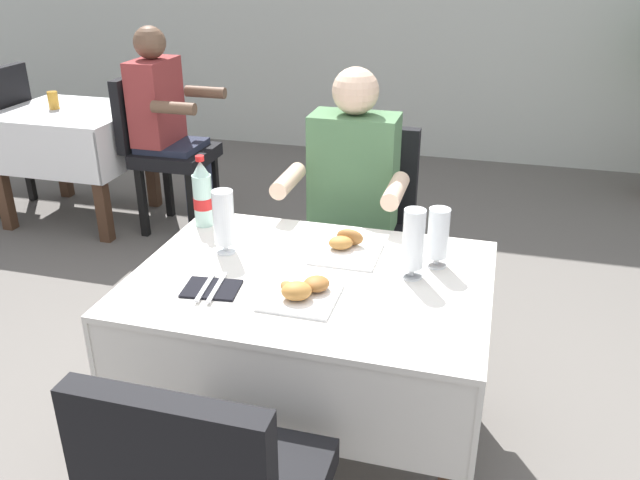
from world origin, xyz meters
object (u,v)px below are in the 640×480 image
object	(u,v)px
background_chair_right	(161,144)
background_table_tumbler	(53,100)
background_patron	(166,120)
main_dining_table	(312,319)
chair_far_diner_seat	(363,227)
beer_glass_middle	(413,244)
seated_diner_far	(350,202)
beer_glass_left	(438,237)
background_dining_table	(74,140)
beer_glass_right	(224,222)
plate_far_diner	(346,247)
plate_near_camera	(302,292)
napkin_cutlery_set	(212,288)
cola_bottle_primary	(203,195)

from	to	relation	value
background_chair_right	background_table_tumbler	xyz separation A→B (m)	(-0.73, -0.00, 0.23)
background_patron	background_table_tumbler	xyz separation A→B (m)	(-0.78, -0.00, 0.07)
main_dining_table	background_table_tumbler	xyz separation A→B (m)	(-2.20, 1.73, 0.22)
chair_far_diner_seat	beer_glass_middle	size ratio (longest dim) A/B	4.17
chair_far_diner_seat	beer_glass_middle	bearing A→B (deg)	-67.12
main_dining_table	seated_diner_far	xyz separation A→B (m)	(-0.04, 0.71, 0.15)
beer_glass_left	background_dining_table	xyz separation A→B (m)	(-2.48, 1.56, -0.30)
main_dining_table	beer_glass_right	distance (m)	0.45
plate_far_diner	beer_glass_left	size ratio (longest dim) A/B	1.10
main_dining_table	plate_near_camera	xyz separation A→B (m)	(0.01, -0.15, 0.19)
main_dining_table	chair_far_diner_seat	world-z (taller)	chair_far_diner_seat
beer_glass_right	background_patron	size ratio (longest dim) A/B	0.18
plate_near_camera	beer_glass_middle	bearing A→B (deg)	37.31
plate_near_camera	background_dining_table	world-z (taller)	plate_near_camera
background_table_tumbler	background_dining_table	bearing A→B (deg)	0.47
main_dining_table	napkin_cutlery_set	xyz separation A→B (m)	(-0.27, -0.18, 0.17)
main_dining_table	napkin_cutlery_set	bearing A→B (deg)	-146.83
main_dining_table	napkin_cutlery_set	size ratio (longest dim) A/B	5.88
background_patron	background_chair_right	bearing A→B (deg)	180.00
main_dining_table	background_patron	bearing A→B (deg)	129.43
plate_near_camera	chair_far_diner_seat	bearing A→B (deg)	90.78
plate_near_camera	background_table_tumbler	size ratio (longest dim) A/B	2.01
background_dining_table	background_chair_right	bearing A→B (deg)	0.00
beer_glass_middle	background_patron	world-z (taller)	background_patron
plate_near_camera	napkin_cutlery_set	distance (m)	0.29
plate_far_diner	background_table_tumbler	distance (m)	2.74
background_patron	beer_glass_right	bearing A→B (deg)	-56.55
plate_far_diner	background_patron	bearing A→B (deg)	134.11
beer_glass_middle	background_dining_table	size ratio (longest dim) A/B	0.28
plate_near_camera	cola_bottle_primary	bearing A→B (deg)	139.78
chair_far_diner_seat	plate_far_diner	xyz separation A→B (m)	(0.07, -0.62, 0.19)
background_patron	plate_far_diner	bearing A→B (deg)	-45.89
plate_far_diner	cola_bottle_primary	distance (m)	0.59
background_dining_table	plate_far_diner	bearing A→B (deg)	-35.41
beer_glass_middle	background_patron	distance (m)	2.40
plate_far_diner	background_chair_right	bearing A→B (deg)	135.03
plate_near_camera	background_dining_table	xyz separation A→B (m)	(-2.11, 1.89, -0.22)
seated_diner_far	beer_glass_right	bearing A→B (deg)	-115.75
beer_glass_right	background_table_tumbler	size ratio (longest dim) A/B	2.05
main_dining_table	seated_diner_far	size ratio (longest dim) A/B	0.91
main_dining_table	cola_bottle_primary	distance (m)	0.65
background_dining_table	beer_glass_left	bearing A→B (deg)	-32.17
main_dining_table	background_chair_right	xyz separation A→B (m)	(-1.47, 1.73, -0.00)
main_dining_table	background_patron	distance (m)	2.25
background_dining_table	background_table_tumbler	bearing A→B (deg)	-179.53
beer_glass_middle	background_dining_table	distance (m)	2.94
plate_far_diner	beer_glass_right	bearing A→B (deg)	-164.90
plate_near_camera	beer_glass_left	xyz separation A→B (m)	(0.37, 0.33, 0.08)
plate_near_camera	plate_far_diner	size ratio (longest dim) A/B	0.99
main_dining_table	background_chair_right	size ratio (longest dim) A/B	1.18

